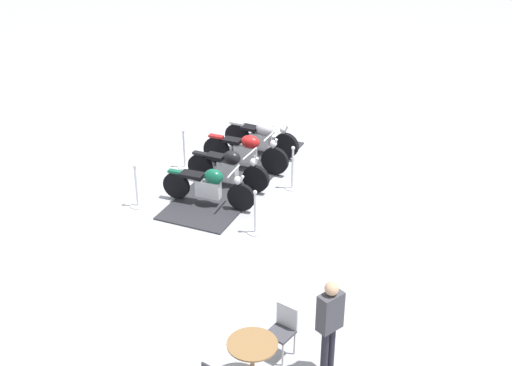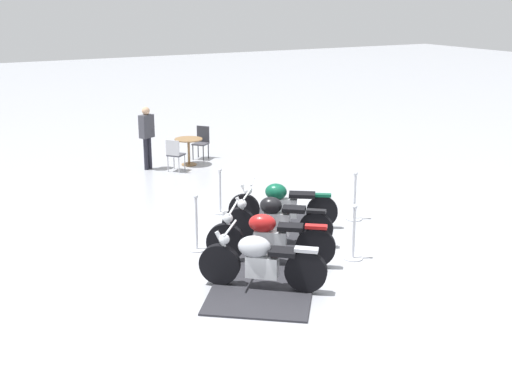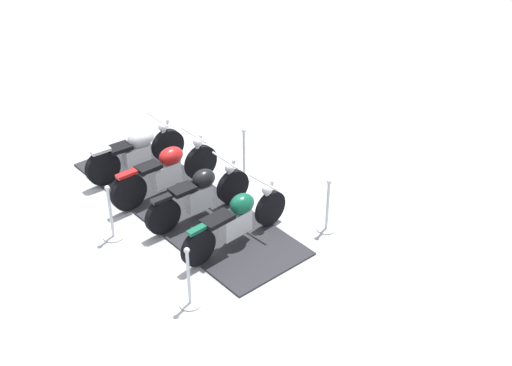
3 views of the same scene
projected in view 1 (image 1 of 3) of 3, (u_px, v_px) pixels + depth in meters
ground_plane at (237, 177)px, 17.06m from camera, size 80.00×80.00×0.00m
display_platform at (237, 177)px, 17.05m from camera, size 5.24×4.52×0.03m
motorcycle_forest at (209, 185)px, 15.55m from camera, size 1.37×1.96×0.96m
motorcycle_black at (229, 167)px, 16.39m from camera, size 1.46×1.77×0.98m
motorcycle_maroon at (246, 151)px, 17.23m from camera, size 1.50×1.94×1.04m
motorcycle_chrome at (262, 136)px, 18.08m from camera, size 1.50×1.73×1.02m
stanchion_right_mid at (292, 175)px, 16.37m from camera, size 0.34×0.34×1.12m
stanchion_left_mid at (184, 156)px, 17.44m from camera, size 0.36×0.36×1.06m
stanchion_left_front at (137, 194)px, 15.60m from camera, size 0.35×0.35×1.08m
stanchion_right_front at (255, 220)px, 14.55m from camera, size 0.34×0.34×1.04m
cafe_table at (252, 353)px, 10.44m from camera, size 0.79×0.79×0.76m
cafe_chair_across_table at (283, 328)px, 11.05m from camera, size 0.56×0.56×0.90m
bystander_person at (330, 320)px, 10.39m from camera, size 0.37×0.46×1.76m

